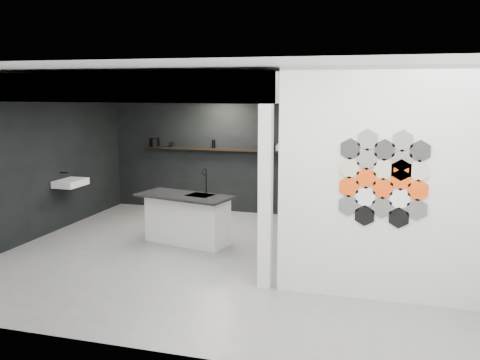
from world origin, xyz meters
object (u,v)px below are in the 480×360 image
kitchen_island (187,218)px  stockpot (154,142)px  partition_panel (381,186)px  kettle (268,146)px  glass_vase (279,147)px  utensil_cup (171,145)px  bottle_dark (213,144)px  glass_bowl (279,148)px  wall_basin (71,183)px

kitchen_island → stockpot: stockpot is taller
partition_panel → kettle: size_ratio=13.95×
glass_vase → utensil_cup: bearing=180.0°
utensil_cup → partition_panel: bearing=-41.4°
glass_vase → bottle_dark: 1.38m
bottle_dark → utensil_cup: bottle_dark is taller
partition_panel → glass_vase: size_ratio=20.96×
glass_bowl → bottle_dark: bearing=180.0°
partition_panel → bottle_dark: partition_panel is taller
kitchen_island → kettle: size_ratio=8.35×
kitchen_island → glass_bowl: (1.03, 2.33, 0.95)m
kitchen_island → kettle: (0.79, 2.33, 0.98)m
wall_basin → utensil_cup: (1.08, 2.07, 0.52)m
glass_bowl → bottle_dark: bottle_dark is taller
partition_panel → wall_basin: 5.78m
stockpot → kettle: (2.46, 0.00, 0.00)m
partition_panel → glass_bowl: bearing=118.2°
glass_bowl → glass_vase: (0.00, 0.00, 0.02)m
glass_vase → kitchen_island: bearing=-113.8°
partition_panel → bottle_dark: bearing=131.8°
utensil_cup → bottle_dark: bearing=0.0°
kitchen_island → glass_vase: (1.03, 2.33, 0.96)m
bottle_dark → glass_bowl: bearing=0.0°
kettle → glass_vase: bearing=-9.2°
partition_panel → kettle: bearing=120.9°
kitchen_island → glass_bowl: bearing=79.0°
wall_basin → kettle: size_ratio=2.99×
kitchen_island → stockpot: 3.03m
stockpot → utensil_cup: stockpot is taller
partition_panel → glass_vase: 4.39m
glass_bowl → glass_vase: glass_vase is taller
kettle → glass_vase: 0.24m
stockpot → glass_bowl: bearing=0.0°
kitchen_island → stockpot: (-1.67, 2.33, 0.98)m
wall_basin → stockpot: 2.25m
partition_panel → stockpot: 6.14m
partition_panel → bottle_dark: (-3.45, 3.87, 0.01)m
partition_panel → kettle: partition_panel is taller
partition_panel → kitchen_island: (-3.10, 1.54, -0.98)m
glass_bowl → wall_basin: bearing=-148.7°
kitchen_island → bottle_dark: bearing=111.4°
glass_bowl → glass_vase: bearing=0.0°
kettle → wall_basin: bearing=-156.0°
partition_panel → glass_vase: bearing=118.2°
kitchen_island → kettle: bearing=84.1°
stockpot → bottle_dark: 1.32m
partition_panel → wall_basin: (-5.46, 1.80, -0.55)m
stockpot → utensil_cup: bearing=0.0°
wall_basin → glass_bowl: (3.39, 2.07, 0.52)m
wall_basin → kitchen_island: size_ratio=0.36×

